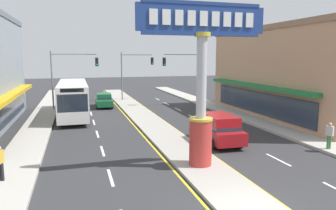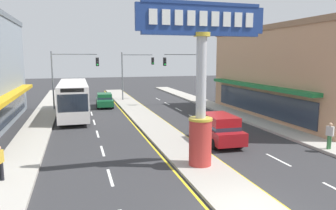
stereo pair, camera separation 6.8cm
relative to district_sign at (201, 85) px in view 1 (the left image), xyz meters
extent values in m
cube|color=#A39E93|center=(0.00, 13.07, -4.15)|extent=(2.54, 52.00, 0.14)
cube|color=#ADA89E|center=(-9.01, 11.07, -4.13)|extent=(2.28, 60.00, 0.18)
cube|color=#ADA89E|center=(9.01, 11.07, -4.13)|extent=(2.28, 60.00, 0.18)
cube|color=silver|center=(-4.57, -0.13, -4.22)|extent=(0.14, 2.20, 0.01)
cube|color=silver|center=(-4.57, 4.27, -4.22)|extent=(0.14, 2.20, 0.01)
cube|color=silver|center=(-4.57, 8.67, -4.22)|extent=(0.14, 2.20, 0.01)
cube|color=silver|center=(-4.57, 13.07, -4.22)|extent=(0.14, 2.20, 0.01)
cube|color=silver|center=(-4.57, 17.47, -4.22)|extent=(0.14, 2.20, 0.01)
cube|color=silver|center=(-4.57, 21.87, -4.22)|extent=(0.14, 2.20, 0.01)
cube|color=silver|center=(-4.57, 26.27, -4.22)|extent=(0.14, 2.20, 0.01)
cube|color=silver|center=(4.57, -0.13, -4.22)|extent=(0.14, 2.20, 0.01)
cube|color=silver|center=(4.57, 4.27, -4.22)|extent=(0.14, 2.20, 0.01)
cube|color=silver|center=(4.57, 8.67, -4.22)|extent=(0.14, 2.20, 0.01)
cube|color=silver|center=(4.57, 13.07, -4.22)|extent=(0.14, 2.20, 0.01)
cube|color=silver|center=(4.57, 17.47, -4.22)|extent=(0.14, 2.20, 0.01)
cube|color=silver|center=(4.57, 21.87, -4.22)|extent=(0.14, 2.20, 0.01)
cube|color=silver|center=(4.57, 26.27, -4.22)|extent=(0.14, 2.20, 0.01)
cube|color=yellow|center=(-1.45, 13.07, -4.22)|extent=(0.12, 52.00, 0.01)
cube|color=yellow|center=(1.45, 13.07, -4.22)|extent=(0.12, 52.00, 0.01)
cylinder|color=#B7332D|center=(0.00, 0.00, -2.93)|extent=(1.15, 1.15, 2.31)
cylinder|color=gold|center=(0.00, 0.00, -1.71)|extent=(1.20, 1.20, 0.12)
cylinder|color=#B7B7BC|center=(0.00, 0.00, 0.39)|extent=(0.51, 0.51, 4.31)
cylinder|color=gold|center=(0.00, 0.00, 2.44)|extent=(0.81, 0.81, 0.20)
cube|color=navy|center=(0.00, 0.00, 3.17)|extent=(6.49, 0.24, 1.26)
cube|color=navy|center=(0.00, 0.00, 3.88)|extent=(5.97, 0.29, 0.16)
cube|color=navy|center=(0.00, 0.00, 2.46)|extent=(5.97, 0.29, 0.16)
cube|color=white|center=(-2.45, -0.15, 3.17)|extent=(0.39, 0.06, 0.69)
cube|color=white|center=(-1.84, -0.15, 3.17)|extent=(0.39, 0.06, 0.69)
cube|color=white|center=(-1.23, -0.15, 3.17)|extent=(0.39, 0.06, 0.69)
cube|color=white|center=(-0.61, -0.15, 3.17)|extent=(0.39, 0.06, 0.69)
cube|color=white|center=(0.00, -0.15, 3.17)|extent=(0.39, 0.06, 0.69)
cube|color=white|center=(0.61, -0.15, 3.17)|extent=(0.39, 0.06, 0.69)
cube|color=white|center=(1.23, -0.15, 3.17)|extent=(0.39, 0.06, 0.69)
cube|color=white|center=(1.84, -0.15, 3.17)|extent=(0.39, 0.06, 0.69)
cube|color=white|center=(2.45, -0.15, 3.17)|extent=(0.39, 0.06, 0.69)
cube|color=gold|center=(-10.75, 11.69, -1.57)|extent=(0.90, 18.31, 0.30)
cube|color=#283342|center=(-11.16, 11.69, -2.72)|extent=(0.08, 17.66, 2.00)
cube|color=tan|center=(14.90, 10.56, -0.28)|extent=(9.89, 18.34, 7.90)
cube|color=#89674C|center=(14.90, 10.56, 3.90)|extent=(10.09, 18.70, 0.45)
cube|color=#1E7038|center=(9.51, 10.56, -1.18)|extent=(0.90, 15.59, 0.30)
cube|color=#283342|center=(9.92, 10.56, -2.72)|extent=(0.08, 15.04, 2.00)
cylinder|color=slate|center=(-8.27, 20.55, -1.12)|extent=(0.16, 0.16, 6.20)
cylinder|color=slate|center=(-5.96, 20.55, 1.68)|extent=(4.62, 0.12, 0.12)
cube|color=black|center=(-3.65, 20.39, 0.87)|extent=(0.32, 0.24, 0.92)
sphere|color=black|center=(-3.65, 20.25, 1.17)|extent=(0.17, 0.17, 0.17)
sphere|color=black|center=(-3.65, 20.25, 0.87)|extent=(0.17, 0.17, 0.17)
sphere|color=#19D83F|center=(-3.65, 20.25, 0.57)|extent=(0.17, 0.17, 0.17)
cylinder|color=slate|center=(8.27, 19.83, -1.12)|extent=(0.16, 0.16, 6.20)
cylinder|color=slate|center=(5.96, 19.83, 1.68)|extent=(4.62, 0.12, 0.12)
cube|color=black|center=(3.65, 19.67, 0.87)|extent=(0.32, 0.24, 0.92)
sphere|color=black|center=(3.65, 19.53, 1.17)|extent=(0.17, 0.17, 0.17)
sphere|color=black|center=(3.65, 19.53, 0.87)|extent=(0.17, 0.17, 0.17)
sphere|color=#19D83F|center=(3.65, 19.53, 0.57)|extent=(0.17, 0.17, 0.17)
cylinder|color=slate|center=(-0.22, 25.92, -1.12)|extent=(0.16, 0.16, 6.20)
cylinder|color=slate|center=(1.76, 25.92, 1.68)|extent=(3.96, 0.12, 0.12)
cube|color=black|center=(3.74, 25.76, 0.87)|extent=(0.32, 0.24, 0.92)
sphere|color=black|center=(3.74, 25.62, 1.17)|extent=(0.17, 0.17, 0.17)
sphere|color=black|center=(3.74, 25.62, 0.87)|extent=(0.17, 0.17, 0.17)
sphere|color=#19D83F|center=(3.74, 25.62, 0.57)|extent=(0.17, 0.17, 0.17)
cube|color=#14562D|center=(-2.92, 21.39, -3.62)|extent=(1.94, 4.37, 0.66)
cube|color=#14562D|center=(-2.91, 21.56, -2.99)|extent=(1.64, 2.21, 0.60)
cube|color=#283342|center=(-2.91, 21.56, -3.17)|extent=(1.68, 2.24, 0.24)
cylinder|color=black|center=(-2.17, 20.02, -3.91)|extent=(0.25, 0.63, 0.62)
cylinder|color=black|center=(-3.79, 20.09, -3.91)|extent=(0.25, 0.63, 0.62)
cylinder|color=black|center=(-2.06, 22.69, -3.91)|extent=(0.25, 0.63, 0.62)
cylinder|color=black|center=(-3.67, 22.76, -3.91)|extent=(0.25, 0.63, 0.62)
cube|color=silver|center=(-6.22, 16.35, -2.41)|extent=(2.53, 11.21, 2.90)
cube|color=#283342|center=(-6.22, 16.35, -2.11)|extent=(2.55, 10.98, 0.90)
cube|color=#283342|center=(-6.23, 10.79, -2.16)|extent=(2.30, 0.09, 1.40)
cube|color=black|center=(-6.23, 10.79, -1.16)|extent=(1.75, 0.08, 0.30)
cylinder|color=black|center=(-5.08, 12.88, -3.74)|extent=(0.28, 0.96, 0.96)
cylinder|color=black|center=(-7.38, 12.89, -3.74)|extent=(0.28, 0.96, 0.96)
cylinder|color=black|center=(-5.06, 19.26, -3.74)|extent=(0.28, 0.96, 0.96)
cylinder|color=black|center=(-7.36, 19.27, -3.74)|extent=(0.28, 0.96, 0.96)
cube|color=maroon|center=(2.92, 4.01, -3.52)|extent=(2.12, 4.69, 0.80)
cube|color=maroon|center=(2.91, 3.82, -2.72)|extent=(1.81, 2.93, 0.80)
cube|color=#283342|center=(2.91, 3.82, -3.00)|extent=(1.85, 2.96, 0.24)
cylinder|color=black|center=(2.12, 5.47, -3.88)|extent=(0.25, 0.69, 0.68)
cylinder|color=black|center=(3.86, 5.39, -3.88)|extent=(0.25, 0.69, 0.68)
cylinder|color=black|center=(1.98, 2.63, -3.88)|extent=(0.25, 0.69, 0.68)
cylinder|color=black|center=(3.72, 2.54, -3.88)|extent=(0.25, 0.69, 0.68)
cylinder|color=black|center=(-9.23, 0.41, -3.64)|extent=(0.14, 0.14, 0.80)
cylinder|color=#336B3D|center=(8.28, 0.30, -3.64)|extent=(0.14, 0.14, 0.81)
cylinder|color=#336B3D|center=(8.42, 0.30, -3.64)|extent=(0.14, 0.14, 0.81)
cube|color=#B7B2AD|center=(8.35, 0.30, -2.95)|extent=(0.37, 0.46, 0.56)
sphere|color=tan|center=(8.35, 0.30, -2.56)|extent=(0.22, 0.22, 0.22)
camera|label=1|loc=(-5.98, -14.40, 1.36)|focal=33.68mm
camera|label=2|loc=(-5.91, -14.41, 1.36)|focal=33.68mm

